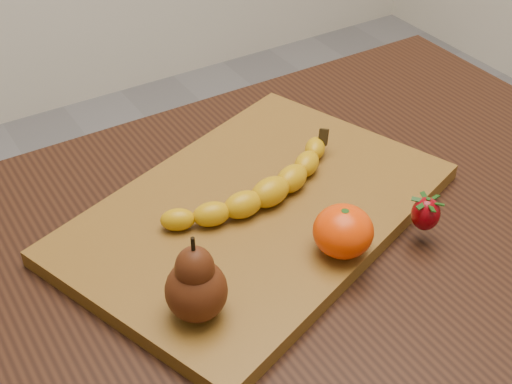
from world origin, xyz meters
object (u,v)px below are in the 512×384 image
pear (195,278)px  mandarin (343,231)px  cutting_board (256,212)px  table (294,305)px

pear → mandarin: pear is taller
mandarin → cutting_board: bearing=107.7°
table → pear: pear is taller
cutting_board → mandarin: bearing=-91.9°
cutting_board → pear: pear is taller
pear → table: bearing=17.5°
cutting_board → mandarin: size_ratio=6.82×
table → mandarin: 0.16m
table → cutting_board: cutting_board is taller
pear → mandarin: bearing=-0.7°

